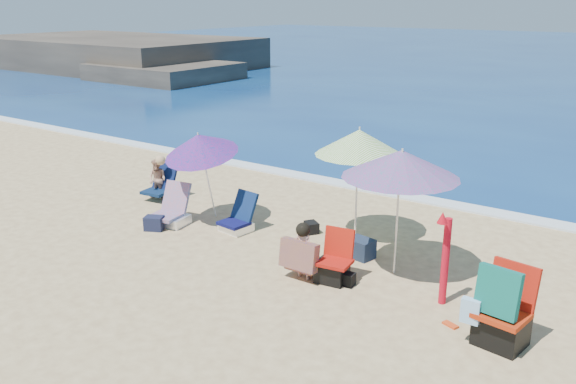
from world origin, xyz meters
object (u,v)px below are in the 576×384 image
Objects in this scene: furled_umbrella at (445,253)px; camp_chair_left at (333,266)px; camp_chair_right at (501,317)px; umbrella_turquoise at (401,164)px; chair_rainbow at (172,214)px; person_center at (302,252)px; person_left at (158,179)px; umbrella_striped at (359,142)px; umbrella_blue at (200,144)px; chair_navy at (238,221)px.

camp_chair_left is (-1.69, -0.26, -0.55)m from furled_umbrella.
camp_chair_left is 2.75m from camp_chair_right.
umbrella_turquoise reaches higher than chair_rainbow.
chair_rainbow is at bearing 178.79° from furled_umbrella.
person_center is 5.14m from person_left.
umbrella_striped reaches higher than chair_rainbow.
chair_rainbow is at bearing -174.76° from umbrella_turquoise.
umbrella_striped is (-1.27, 0.98, -0.01)m from umbrella_turquoise.
furled_umbrella reaches higher than camp_chair_right.
camp_chair_left is at bearing -12.12° from umbrella_blue.
umbrella_striped is 2.24× the size of person_center.
person_center is at bearing -167.81° from furled_umbrella.
umbrella_striped is 2.49× the size of camp_chair_left.
furled_umbrella is (2.27, -1.53, -1.04)m from umbrella_striped.
camp_chair_right is at bearing -12.16° from person_left.
umbrella_turquoise is at bearing 149.68° from camp_chair_right.
umbrella_striped reaches higher than person_center.
camp_chair_left is 5.52m from person_left.
person_center is (3.02, -0.95, -1.16)m from umbrella_blue.
person_left is (-8.07, 1.74, 0.05)m from camp_chair_right.
camp_chair_right reaches higher than camp_chair_left.
person_left is (-4.76, -0.43, -1.38)m from umbrella_striped.
umbrella_turquoise reaches higher than person_center.
umbrella_blue is 2.31× the size of chair_rainbow.
umbrella_blue is at bearing -173.11° from chair_navy.
furled_umbrella is (1.00, -0.54, -1.05)m from umbrella_turquoise.
person_left reaches higher than chair_navy.
umbrella_turquoise is 1.61m from umbrella_striped.
camp_chair_left is at bearing -171.26° from furled_umbrella.
chair_navy is 2.78m from camp_chair_left.
umbrella_blue is at bearing -179.19° from umbrella_turquoise.
camp_chair_right is at bearing -31.95° from furled_umbrella.
umbrella_turquoise is 1.55m from furled_umbrella.
chair_navy is (-4.34, 0.58, -0.61)m from furled_umbrella.
umbrella_striped reaches higher than camp_chair_right.
person_left is at bearing 144.97° from chair_rainbow.
furled_umbrella is at bearing 8.74° from camp_chair_left.
umbrella_turquoise is at bearing 151.42° from furled_umbrella.
person_center is at bearing -25.45° from chair_navy.
person_left is (-5.35, 1.35, 0.21)m from camp_chair_left.
umbrella_striped is at bearing 22.68° from chair_rainbow.
person_left is at bearing 171.16° from furled_umbrella.
umbrella_striped is 2.46m from camp_chair_left.
chair_rainbow is (-4.64, -0.43, -1.64)m from umbrella_turquoise.
umbrella_striped reaches higher than umbrella_blue.
umbrella_striped is 2.85× the size of chair_navy.
umbrella_turquoise is at bearing 41.44° from person_center.
camp_chair_right is at bearing -10.34° from umbrella_blue.
umbrella_turquoise is 1.94× the size of camp_chair_right.
umbrella_turquoise is 2.58× the size of camp_chair_left.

